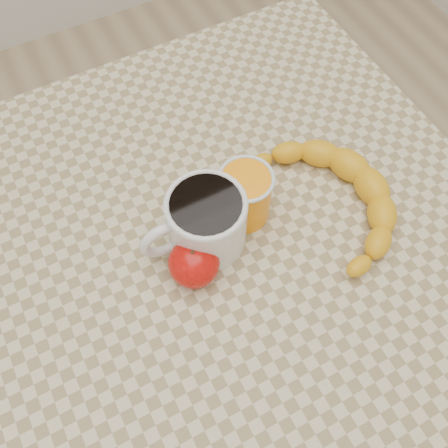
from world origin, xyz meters
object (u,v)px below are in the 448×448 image
banana (333,197)px  table (224,256)px  coffee_mug (204,220)px  apple (194,263)px  orange_juice_glass (245,195)px

banana → table: bearing=168.8°
coffee_mug → banana: 0.20m
coffee_mug → apple: size_ratio=1.74×
coffee_mug → table: bearing=-4.0°
apple → banana: 0.23m
apple → banana: (0.23, 0.00, -0.01)m
orange_juice_glass → banana: orange_juice_glass is taller
table → orange_juice_glass: orange_juice_glass is taller
table → apple: 0.14m
orange_juice_glass → apple: bearing=-153.4°
orange_juice_glass → banana: size_ratio=0.31×
orange_juice_glass → coffee_mug: bearing=-170.5°
table → apple: size_ratio=8.99×
orange_juice_glass → table: bearing=-161.4°
apple → banana: apple is taller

